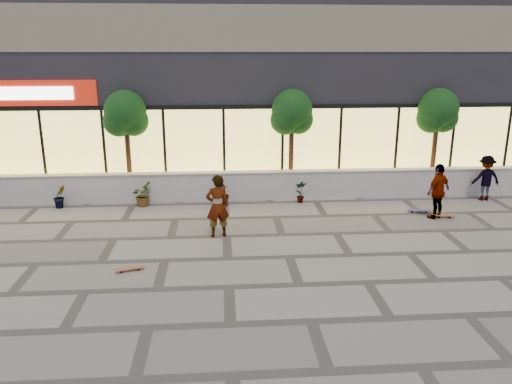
{
  "coord_description": "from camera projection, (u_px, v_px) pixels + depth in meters",
  "views": [
    {
      "loc": [
        -0.13,
        -10.48,
        5.28
      ],
      "look_at": [
        0.87,
        3.39,
        1.3
      ],
      "focal_mm": 35.0,
      "sensor_mm": 36.0,
      "label": 1
    }
  ],
  "objects": [
    {
      "name": "ground",
      "position": [
        229.0,
        287.0,
        11.51
      ],
      "size": [
        80.0,
        80.0,
        0.0
      ],
      "primitive_type": "plane",
      "color": "gray",
      "rests_on": "ground"
    },
    {
      "name": "planter_wall",
      "position": [
        225.0,
        186.0,
        18.08
      ],
      "size": [
        22.0,
        0.42,
        1.04
      ],
      "color": "silver",
      "rests_on": "ground"
    },
    {
      "name": "retail_building",
      "position": [
        222.0,
        74.0,
        22.31
      ],
      "size": [
        24.0,
        9.17,
        8.5
      ],
      "color": "#26262B",
      "rests_on": "ground"
    },
    {
      "name": "shrub_b",
      "position": [
        60.0,
        196.0,
        17.19
      ],
      "size": [
        0.57,
        0.57,
        0.81
      ],
      "primitive_type": "imported",
      "rotation": [
        0.0,
        0.0,
        0.82
      ],
      "color": "#123912",
      "rests_on": "ground"
    },
    {
      "name": "shrub_c",
      "position": [
        142.0,
        195.0,
        17.38
      ],
      "size": [
        0.68,
        0.77,
        0.81
      ],
      "primitive_type": "imported",
      "rotation": [
        0.0,
        0.0,
        1.64
      ],
      "color": "#123912",
      "rests_on": "ground"
    },
    {
      "name": "shrub_d",
      "position": [
        222.0,
        193.0,
        17.58
      ],
      "size": [
        0.64,
        0.64,
        0.81
      ],
      "primitive_type": "imported",
      "rotation": [
        0.0,
        0.0,
        2.46
      ],
      "color": "#123912",
      "rests_on": "ground"
    },
    {
      "name": "shrub_e",
      "position": [
        301.0,
        192.0,
        17.77
      ],
      "size": [
        0.46,
        0.35,
        0.81
      ],
      "primitive_type": "imported",
      "rotation": [
        0.0,
        0.0,
        3.28
      ],
      "color": "#123912",
      "rests_on": "ground"
    },
    {
      "name": "tree_midwest",
      "position": [
        126.0,
        116.0,
        17.83
      ],
      "size": [
        1.6,
        1.5,
        3.92
      ],
      "color": "#482819",
      "rests_on": "ground"
    },
    {
      "name": "tree_mideast",
      "position": [
        292.0,
        115.0,
        18.24
      ],
      "size": [
        1.6,
        1.5,
        3.92
      ],
      "color": "#482819",
      "rests_on": "ground"
    },
    {
      "name": "tree_east",
      "position": [
        438.0,
        113.0,
        18.62
      ],
      "size": [
        1.6,
        1.5,
        3.92
      ],
      "color": "#482819",
      "rests_on": "ground"
    },
    {
      "name": "skater_center",
      "position": [
        217.0,
        206.0,
        14.4
      ],
      "size": [
        0.76,
        0.58,
        1.86
      ],
      "primitive_type": "imported",
      "rotation": [
        0.0,
        0.0,
        3.36
      ],
      "color": "silver",
      "rests_on": "ground"
    },
    {
      "name": "skater_right_near",
      "position": [
        438.0,
        191.0,
        15.99
      ],
      "size": [
        1.13,
        0.93,
        1.81
      ],
      "primitive_type": "imported",
      "rotation": [
        0.0,
        0.0,
        3.69
      ],
      "color": "white",
      "rests_on": "ground"
    },
    {
      "name": "skater_right_far",
      "position": [
        486.0,
        178.0,
        17.97
      ],
      "size": [
        1.07,
        0.63,
        1.64
      ],
      "primitive_type": "imported",
      "rotation": [
        0.0,
        0.0,
        3.16
      ],
      "color": "maroon",
      "rests_on": "ground"
    },
    {
      "name": "skateboard_center",
      "position": [
        130.0,
        268.0,
        12.33
      ],
      "size": [
        0.72,
        0.38,
        0.08
      ],
      "rotation": [
        0.0,
        0.0,
        0.31
      ],
      "color": "brown",
      "rests_on": "ground"
    },
    {
      "name": "skateboard_right_near",
      "position": [
        441.0,
        215.0,
        16.23
      ],
      "size": [
        0.89,
        0.3,
        0.11
      ],
      "rotation": [
        0.0,
        0.0,
        -0.08
      ],
      "color": "brown",
      "rests_on": "ground"
    },
    {
      "name": "skateboard_right_far",
      "position": [
        419.0,
        210.0,
        16.77
      ],
      "size": [
        0.76,
        0.3,
        0.09
      ],
      "rotation": [
        0.0,
        0.0,
        -0.15
      ],
      "color": "#484985",
      "rests_on": "ground"
    }
  ]
}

